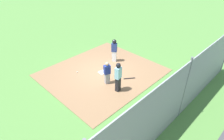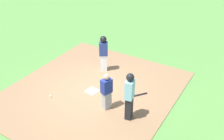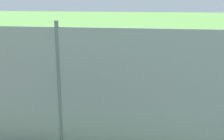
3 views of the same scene
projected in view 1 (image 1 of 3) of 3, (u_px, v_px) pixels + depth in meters
The scene contains 9 objects.
ground_plane at pixel (102, 73), 13.19m from camera, with size 140.00×140.00×0.00m, color #51843D.
dirt_infield at pixel (102, 73), 13.18m from camera, with size 7.20×6.40×0.03m, color #896647.
home_plate at pixel (102, 72), 13.17m from camera, with size 0.44×0.44×0.02m, color white.
catcher at pixel (107, 73), 11.77m from camera, with size 0.45×0.37×1.48m.
umpire at pixel (118, 76), 11.02m from camera, with size 0.42×0.32×1.85m.
runner at pixel (114, 49), 13.94m from camera, with size 0.42×0.46×1.71m.
baseball_bat at pixel (129, 78), 12.54m from camera, with size 0.06×0.06×0.74m, color black.
baseball at pixel (77, 72), 13.14m from camera, with size 0.07×0.07×0.07m, color white.
backstop_fence at pixel (184, 90), 9.03m from camera, with size 12.00×0.10×3.35m.
Camera 1 is at (-7.41, -8.18, 7.25)m, focal length 31.43 mm.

